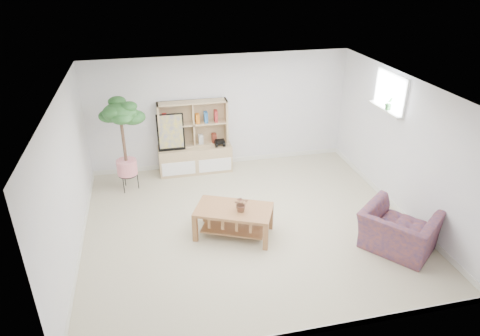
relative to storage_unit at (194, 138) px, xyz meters
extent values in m
cube|color=#B8B293|center=(0.61, -2.24, -0.76)|extent=(5.50, 5.00, 0.01)
cube|color=silver|center=(0.61, -2.24, 1.64)|extent=(5.50, 5.00, 0.01)
cube|color=silver|center=(0.61, 0.26, 0.44)|extent=(5.50, 0.01, 2.40)
cube|color=silver|center=(0.61, -4.74, 0.44)|extent=(5.50, 0.01, 2.40)
cube|color=silver|center=(-2.14, -2.24, 0.44)|extent=(0.01, 5.00, 2.40)
cube|color=silver|center=(3.36, -2.24, 0.44)|extent=(0.01, 5.00, 2.40)
cube|color=white|center=(3.28, -1.64, 0.92)|extent=(0.14, 1.00, 0.04)
imported|color=#267721|center=(0.41, -2.57, -0.13)|extent=(0.27, 0.24, 0.26)
imported|color=navy|center=(2.71, -3.42, -0.37)|extent=(1.38, 1.40, 0.78)
imported|color=#2A6A33|center=(3.28, -1.73, 1.06)|extent=(0.14, 0.12, 0.24)
camera|label=1|loc=(-0.89, -8.22, 3.40)|focal=32.00mm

